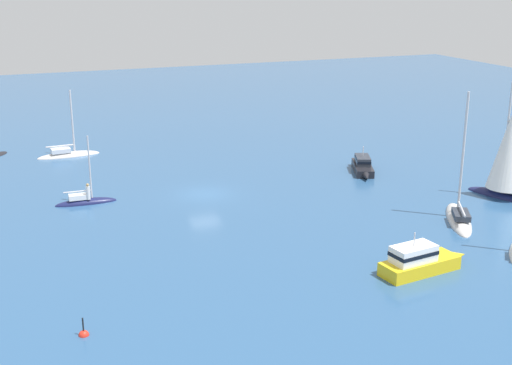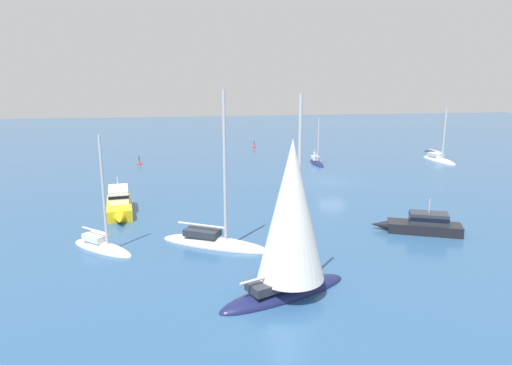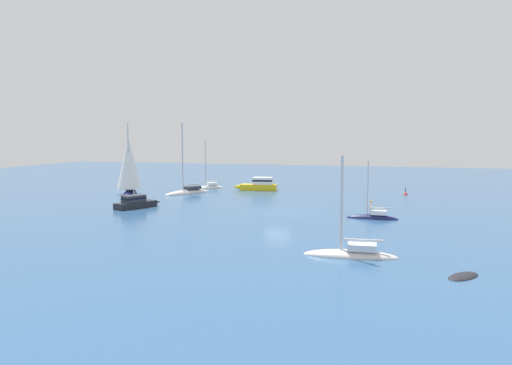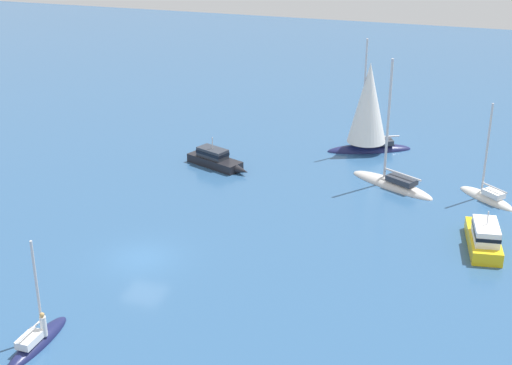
{
  "view_description": "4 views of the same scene",
  "coord_description": "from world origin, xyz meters",
  "px_view_note": "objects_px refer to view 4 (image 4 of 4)",
  "views": [
    {
      "loc": [
        15.54,
        51.54,
        17.49
      ],
      "look_at": [
        -2.95,
        4.19,
        1.87
      ],
      "focal_mm": 47.66,
      "sensor_mm": 36.0,
      "label": 1
    },
    {
      "loc": [
        -42.35,
        14.57,
        10.18
      ],
      "look_at": [
        -6.15,
        8.75,
        1.65
      ],
      "focal_mm": 31.86,
      "sensor_mm": 36.0,
      "label": 2
    },
    {
      "loc": [
        12.37,
        -50.01,
        7.97
      ],
      "look_at": [
        -2.83,
        1.78,
        2.86
      ],
      "focal_mm": 35.74,
      "sensor_mm": 36.0,
      "label": 3
    },
    {
      "loc": [
        35.59,
        18.38,
        21.65
      ],
      "look_at": [
        -11.55,
        3.59,
        0.79
      ],
      "focal_mm": 51.9,
      "sensor_mm": 36.0,
      "label": 4
    }
  ],
  "objects_px": {
    "sloop_1": "(369,111)",
    "yacht": "(37,341)",
    "motor_cruiser": "(216,159)",
    "sailboat": "(487,197)",
    "sloop": "(392,184)",
    "launch": "(484,236)"
  },
  "relations": [
    {
      "from": "sailboat",
      "to": "sloop",
      "type": "bearing_deg",
      "value": 37.76
    },
    {
      "from": "sloop_1",
      "to": "yacht",
      "type": "xyz_separation_m",
      "value": [
        32.29,
        -10.95,
        -3.35
      ]
    },
    {
      "from": "motor_cruiser",
      "to": "sailboat",
      "type": "bearing_deg",
      "value": 22.18
    },
    {
      "from": "sloop_1",
      "to": "motor_cruiser",
      "type": "bearing_deg",
      "value": 9.95
    },
    {
      "from": "sailboat",
      "to": "sloop",
      "type": "distance_m",
      "value": 6.8
    },
    {
      "from": "sloop_1",
      "to": "yacht",
      "type": "distance_m",
      "value": 34.26
    },
    {
      "from": "motor_cruiser",
      "to": "yacht",
      "type": "relative_size",
      "value": 0.99
    },
    {
      "from": "sailboat",
      "to": "launch",
      "type": "height_order",
      "value": "sailboat"
    },
    {
      "from": "sloop_1",
      "to": "launch",
      "type": "height_order",
      "value": "sloop_1"
    },
    {
      "from": "sloop",
      "to": "motor_cruiser",
      "type": "xyz_separation_m",
      "value": [
        0.14,
        -13.93,
        0.42
      ]
    },
    {
      "from": "sloop",
      "to": "sloop_1",
      "type": "bearing_deg",
      "value": -36.43
    },
    {
      "from": "sloop_1",
      "to": "sloop",
      "type": "bearing_deg",
      "value": 90.5
    },
    {
      "from": "motor_cruiser",
      "to": "sloop",
      "type": "bearing_deg",
      "value": 23.5
    },
    {
      "from": "sailboat",
      "to": "sloop_1",
      "type": "relative_size",
      "value": 0.75
    },
    {
      "from": "sloop",
      "to": "yacht",
      "type": "relative_size",
      "value": 1.7
    },
    {
      "from": "sloop",
      "to": "yacht",
      "type": "distance_m",
      "value": 28.94
    },
    {
      "from": "launch",
      "to": "yacht",
      "type": "height_order",
      "value": "yacht"
    },
    {
      "from": "sloop",
      "to": "motor_cruiser",
      "type": "bearing_deg",
      "value": 30.18
    },
    {
      "from": "sloop_1",
      "to": "motor_cruiser",
      "type": "xyz_separation_m",
      "value": [
        7.14,
        -10.82,
        -2.9
      ]
    },
    {
      "from": "motor_cruiser",
      "to": "launch",
      "type": "distance_m",
      "value": 22.11
    },
    {
      "from": "sailboat",
      "to": "motor_cruiser",
      "type": "distance_m",
      "value": 20.72
    },
    {
      "from": "motor_cruiser",
      "to": "yacht",
      "type": "bearing_deg",
      "value": -67.39
    }
  ]
}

